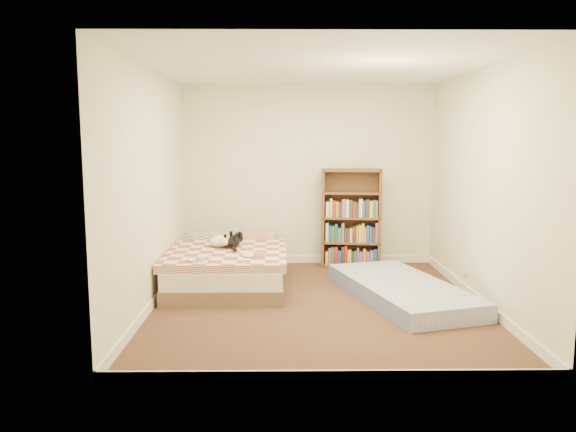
{
  "coord_description": "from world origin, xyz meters",
  "views": [
    {
      "loc": [
        -0.38,
        -5.88,
        1.79
      ],
      "look_at": [
        -0.31,
        0.3,
        0.92
      ],
      "focal_mm": 35.0,
      "sensor_mm": 36.0,
      "label": 1
    }
  ],
  "objects_px": {
    "black_cat": "(233,241)",
    "white_dog": "(221,241)",
    "floor_mattress": "(402,290)",
    "bookshelf": "(351,230)",
    "bed": "(228,266)"
  },
  "relations": [
    {
      "from": "floor_mattress",
      "to": "white_dog",
      "type": "distance_m",
      "value": 2.24
    },
    {
      "from": "bed",
      "to": "bookshelf",
      "type": "xyz_separation_m",
      "value": [
        1.61,
        0.99,
        0.28
      ]
    },
    {
      "from": "black_cat",
      "to": "white_dog",
      "type": "distance_m",
      "value": 0.16
    },
    {
      "from": "bed",
      "to": "white_dog",
      "type": "xyz_separation_m",
      "value": [
        -0.1,
        0.07,
        0.3
      ]
    },
    {
      "from": "bed",
      "to": "bookshelf",
      "type": "height_order",
      "value": "bookshelf"
    },
    {
      "from": "floor_mattress",
      "to": "white_dog",
      "type": "xyz_separation_m",
      "value": [
        -2.08,
        0.7,
        0.43
      ]
    },
    {
      "from": "bed",
      "to": "white_dog",
      "type": "relative_size",
      "value": 5.49
    },
    {
      "from": "bookshelf",
      "to": "black_cat",
      "type": "bearing_deg",
      "value": -144.19
    },
    {
      "from": "bed",
      "to": "floor_mattress",
      "type": "height_order",
      "value": "bed"
    },
    {
      "from": "bed",
      "to": "white_dog",
      "type": "height_order",
      "value": "white_dog"
    },
    {
      "from": "bookshelf",
      "to": "black_cat",
      "type": "distance_m",
      "value": 1.79
    },
    {
      "from": "bed",
      "to": "bookshelf",
      "type": "relative_size",
      "value": 1.41
    },
    {
      "from": "floor_mattress",
      "to": "bookshelf",
      "type": "bearing_deg",
      "value": 86.96
    },
    {
      "from": "floor_mattress",
      "to": "white_dog",
      "type": "height_order",
      "value": "white_dog"
    },
    {
      "from": "floor_mattress",
      "to": "black_cat",
      "type": "xyz_separation_m",
      "value": [
        -1.93,
        0.72,
        0.43
      ]
    }
  ]
}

